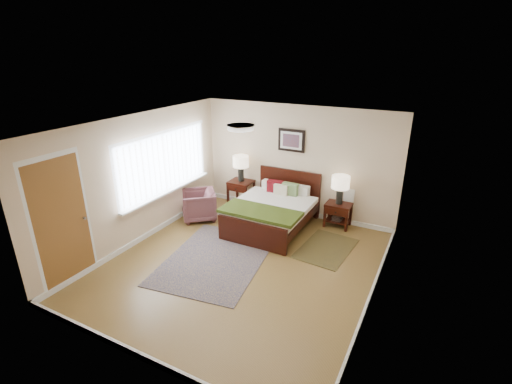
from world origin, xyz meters
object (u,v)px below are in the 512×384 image
lamp_left (241,163)px  nightstand_left (241,186)px  lamp_right (340,184)px  nightstand_right (338,212)px  rug_persian (216,259)px  bed (273,207)px  armchair (199,205)px

lamp_left → nightstand_left: bearing=-90.0°
nightstand_left → lamp_right: lamp_right is taller
nightstand_right → rug_persian: 2.85m
nightstand_right → rug_persian: size_ratio=0.22×
nightstand_right → nightstand_left: bearing=-179.8°
bed → rug_persian: 1.75m
bed → lamp_right: size_ratio=3.14×
lamp_right → rug_persian: lamp_right is taller
bed → nightstand_right: (1.21, 0.70, -0.15)m
lamp_left → rug_persian: lamp_left is taller
lamp_left → bed: bearing=-31.3°
nightstand_left → armchair: bearing=-114.7°
nightstand_right → lamp_left: size_ratio=0.87×
lamp_right → rug_persian: bearing=-124.0°
bed → armchair: bed is taller
lamp_left → rug_persian: (0.80, -2.35, -1.08)m
nightstand_left → lamp_right: size_ratio=1.06×
nightstand_left → nightstand_right: (2.39, 0.01, -0.19)m
lamp_right → armchair: (-2.87, -1.07, -0.63)m
rug_persian → lamp_right: bearing=47.8°
armchair → nightstand_left: bearing=114.9°
nightstand_left → rug_persian: size_ratio=0.27×
bed → lamp_right: 1.49m
lamp_left → rug_persian: 2.71m
lamp_right → armchair: lamp_right is taller
armchair → bed: bearing=62.0°
nightstand_right → armchair: armchair is taller
lamp_right → armchair: 3.13m
nightstand_right → lamp_right: size_ratio=0.87×
lamp_left → armchair: lamp_left is taller
nightstand_left → nightstand_right: bearing=0.2°
nightstand_right → lamp_right: lamp_right is taller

